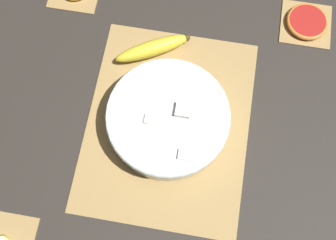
{
  "coord_description": "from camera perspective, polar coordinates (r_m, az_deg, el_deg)",
  "views": [
    {
      "loc": [
        -0.26,
        -0.04,
        0.85
      ],
      "look_at": [
        0.0,
        0.0,
        0.03
      ],
      "focal_mm": 42.0,
      "sensor_mm": 36.0,
      "label": 1
    }
  ],
  "objects": [
    {
      "name": "ground_plane",
      "position": [
        0.89,
        0.0,
        -0.61
      ],
      "size": [
        6.0,
        6.0,
        0.0
      ],
      "primitive_type": "plane",
      "color": "#2D2823"
    },
    {
      "name": "bamboo_mat_center",
      "position": [
        0.88,
        0.0,
        -0.55
      ],
      "size": [
        0.46,
        0.36,
        0.01
      ],
      "color": "#A8844C",
      "rests_on": "ground_plane"
    },
    {
      "name": "coaster_mat_near_right",
      "position": [
        1.05,
        19.38,
        13.04
      ],
      "size": [
        0.12,
        0.12,
        0.01
      ],
      "color": "#A8844C",
      "rests_on": "ground_plane"
    },
    {
      "name": "fruit_salad_bowl",
      "position": [
        0.85,
        0.04,
        0.22
      ],
      "size": [
        0.27,
        0.27,
        0.07
      ],
      "color": "silver",
      "rests_on": "bamboo_mat_center"
    },
    {
      "name": "whole_banana",
      "position": [
        0.93,
        -2.19,
        10.37
      ],
      "size": [
        0.12,
        0.18,
        0.04
      ],
      "color": "yellow",
      "rests_on": "bamboo_mat_center"
    },
    {
      "name": "grapefruit_slice",
      "position": [
        1.04,
        19.54,
        13.29
      ],
      "size": [
        0.1,
        0.1,
        0.01
      ],
      "color": "#B2231E",
      "rests_on": "coaster_mat_near_right"
    }
  ]
}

